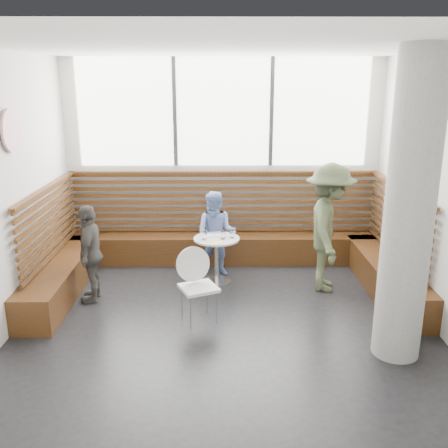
{
  "coord_description": "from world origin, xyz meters",
  "views": [
    {
      "loc": [
        -0.06,
        -5.43,
        2.87
      ],
      "look_at": [
        0.0,
        1.0,
        1.0
      ],
      "focal_mm": 40.0,
      "sensor_mm": 36.0,
      "label": 1
    }
  ],
  "objects_px": {
    "cafe_table": "(217,251)",
    "child_left": "(91,253)",
    "child_back": "(216,234)",
    "concrete_column": "(409,211)",
    "cafe_chair": "(199,279)",
    "adult_man": "(329,228)"
  },
  "relations": [
    {
      "from": "adult_man",
      "to": "child_left",
      "type": "distance_m",
      "value": 3.24
    },
    {
      "from": "cafe_table",
      "to": "child_left",
      "type": "distance_m",
      "value": 1.77
    },
    {
      "from": "concrete_column",
      "to": "child_left",
      "type": "height_order",
      "value": "concrete_column"
    },
    {
      "from": "cafe_table",
      "to": "adult_man",
      "type": "height_order",
      "value": "adult_man"
    },
    {
      "from": "concrete_column",
      "to": "child_back",
      "type": "height_order",
      "value": "concrete_column"
    },
    {
      "from": "child_back",
      "to": "child_left",
      "type": "distance_m",
      "value": 1.89
    },
    {
      "from": "child_back",
      "to": "child_left",
      "type": "xyz_separation_m",
      "value": [
        -1.66,
        -0.9,
        0.02
      ]
    },
    {
      "from": "cafe_chair",
      "to": "child_left",
      "type": "distance_m",
      "value": 1.57
    },
    {
      "from": "concrete_column",
      "to": "adult_man",
      "type": "bearing_deg",
      "value": 102.94
    },
    {
      "from": "child_back",
      "to": "cafe_table",
      "type": "bearing_deg",
      "value": -74.91
    },
    {
      "from": "adult_man",
      "to": "child_left",
      "type": "bearing_deg",
      "value": 106.4
    },
    {
      "from": "adult_man",
      "to": "cafe_chair",
      "type": "bearing_deg",
      "value": 128.26
    },
    {
      "from": "cafe_chair",
      "to": "child_left",
      "type": "relative_size",
      "value": 0.69
    },
    {
      "from": "cafe_chair",
      "to": "child_back",
      "type": "relative_size",
      "value": 0.71
    },
    {
      "from": "child_back",
      "to": "child_left",
      "type": "height_order",
      "value": "child_left"
    },
    {
      "from": "cafe_table",
      "to": "child_left",
      "type": "height_order",
      "value": "child_left"
    },
    {
      "from": "concrete_column",
      "to": "child_back",
      "type": "bearing_deg",
      "value": 130.35
    },
    {
      "from": "adult_man",
      "to": "child_back",
      "type": "xyz_separation_m",
      "value": [
        -1.56,
        0.56,
        -0.26
      ]
    },
    {
      "from": "cafe_chair",
      "to": "child_back",
      "type": "xyz_separation_m",
      "value": [
        0.2,
        1.49,
        0.11
      ]
    },
    {
      "from": "concrete_column",
      "to": "cafe_chair",
      "type": "bearing_deg",
      "value": 159.41
    },
    {
      "from": "concrete_column",
      "to": "cafe_table",
      "type": "bearing_deg",
      "value": 134.61
    },
    {
      "from": "adult_man",
      "to": "child_back",
      "type": "distance_m",
      "value": 1.68
    }
  ]
}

